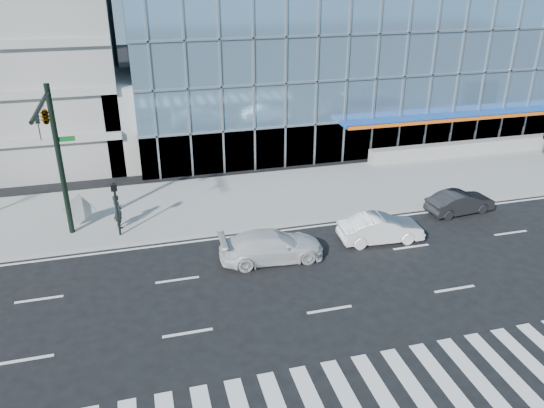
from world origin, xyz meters
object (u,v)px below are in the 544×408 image
Objects in this scene: ped_signal_post at (116,201)px; dark_sedan at (460,202)px; white_suv at (272,246)px; white_sedan at (381,228)px; tilted_panel at (79,209)px; traffic_signal at (50,132)px; pedestrian at (118,211)px.

ped_signal_post is 19.37m from dark_sedan.
ped_signal_post is 0.74× the size of dark_sedan.
white_suv is (7.22, -4.26, -1.40)m from ped_signal_post.
ped_signal_post reaches higher than dark_sedan.
tilted_panel is (-15.32, 5.83, 0.34)m from white_sedan.
ped_signal_post reaches higher than tilted_panel.
tilted_panel is (-9.32, 6.18, 0.32)m from white_suv.
ped_signal_post is (2.50, 0.37, -4.02)m from traffic_signal.
pedestrian is (-19.23, 2.94, 0.44)m from dark_sedan.
white_sedan is 6.31m from dark_sedan.
traffic_signal reaches higher than ped_signal_post.
white_suv is at bearing 97.01° from white_sedan.
ped_signal_post is 13.85m from white_sedan.
ped_signal_post is 2.31× the size of tilted_panel.
white_sedan is (15.71, -3.52, -5.44)m from traffic_signal.
ped_signal_post is 8.49m from white_suv.
ped_signal_post is at bearing 61.51° from white_suv.
ped_signal_post is 3.05m from tilted_panel.
white_sedan is (13.22, -3.90, -1.41)m from ped_signal_post.
ped_signal_post is 0.58× the size of white_suv.
pedestrian is at bearing 75.86° from dark_sedan.
traffic_signal is 5.79m from pedestrian.
white_sedan is at bearing -16.43° from ped_signal_post.
white_sedan is at bearing -21.63° from tilted_panel.
dark_sedan is at bearing -11.10° from tilted_panel.
tilted_panel is at bearing 58.47° from white_suv.
white_suv is 1.16× the size of white_sedan.
white_sedan is at bearing -12.64° from traffic_signal.
dark_sedan is 21.67m from tilted_panel.
white_sedan is 2.30× the size of pedestrian.
tilted_panel is (-2.10, 1.93, -1.08)m from ped_signal_post.
dark_sedan is at bearing -123.43° from pedestrian.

